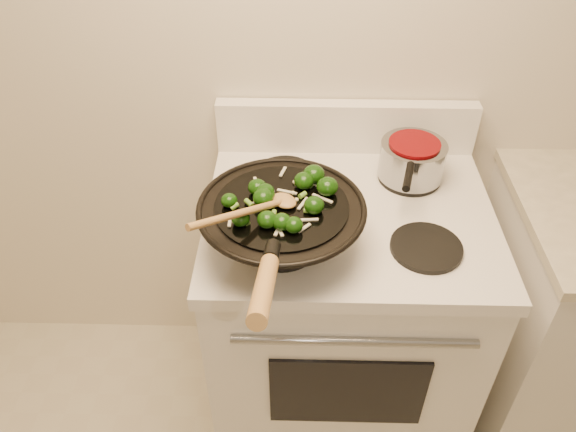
{
  "coord_description": "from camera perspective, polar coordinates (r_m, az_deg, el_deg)",
  "views": [
    {
      "loc": [
        -0.41,
        -0.01,
        1.89
      ],
      "look_at": [
        -0.44,
        1.01,
        1.03
      ],
      "focal_mm": 35.0,
      "sensor_mm": 36.0,
      "label": 1
    }
  ],
  "objects": [
    {
      "name": "stove",
      "position": [
        1.85,
        5.31,
        -10.16
      ],
      "size": [
        0.78,
        0.67,
        1.08
      ],
      "color": "white",
      "rests_on": "ground"
    },
    {
      "name": "stirfry",
      "position": [
        1.32,
        -0.31,
        1.93
      ],
      "size": [
        0.28,
        0.27,
        0.05
      ],
      "color": "#0F3307",
      "rests_on": "wok"
    },
    {
      "name": "wooden_spoon",
      "position": [
        1.26,
        -2.96,
        0.84
      ],
      "size": [
        0.24,
        0.24,
        0.09
      ],
      "color": "#A77A41",
      "rests_on": "wok"
    },
    {
      "name": "wok",
      "position": [
        1.35,
        -0.67,
        -0.79
      ],
      "size": [
        0.4,
        0.67,
        0.28
      ],
      "color": "black",
      "rests_on": "stove"
    },
    {
      "name": "saucepan",
      "position": [
        1.63,
        12.49,
        5.64
      ],
      "size": [
        0.19,
        0.29,
        0.11
      ],
      "color": "gray",
      "rests_on": "stove"
    }
  ]
}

